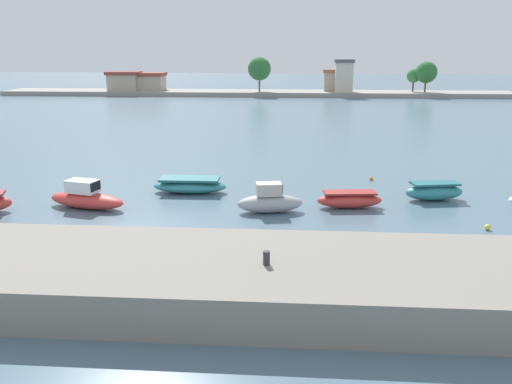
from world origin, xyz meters
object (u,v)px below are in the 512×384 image
(moored_boat_2, at_px, (190,185))
(moored_boat_4, at_px, (350,200))
(moored_boat_1, at_px, (86,198))
(moored_boat_5, at_px, (434,192))
(mooring_bollard, at_px, (267,258))
(mooring_buoy_0, at_px, (488,227))
(moored_boat_3, at_px, (270,201))
(mooring_buoy_1, at_px, (371,179))

(moored_boat_2, xyz_separation_m, moored_boat_4, (10.69, -2.84, 0.00))
(moored_boat_1, distance_m, moored_boat_5, 22.45)
(mooring_bollard, xyz_separation_m, moored_boat_5, (10.25, 15.43, -1.35))
(moored_boat_4, height_order, moored_boat_5, moored_boat_5)
(moored_boat_1, relative_size, mooring_buoy_0, 16.55)
(moored_boat_1, height_order, moored_boat_4, moored_boat_1)
(moored_boat_3, bearing_deg, moored_boat_1, 170.19)
(mooring_buoy_0, bearing_deg, moored_boat_3, 168.65)
(moored_boat_3, distance_m, mooring_buoy_1, 11.34)
(moored_boat_2, xyz_separation_m, mooring_buoy_1, (13.08, 4.47, -0.37))
(moored_boat_4, distance_m, mooring_buoy_0, 8.10)
(moored_boat_4, relative_size, mooring_buoy_0, 12.82)
(moored_boat_1, distance_m, moored_boat_2, 7.07)
(mooring_bollard, distance_m, moored_boat_5, 18.58)
(moored_boat_3, height_order, moored_boat_4, moored_boat_3)
(mooring_buoy_0, bearing_deg, moored_boat_4, 152.38)
(moored_boat_2, distance_m, moored_boat_3, 7.10)
(mooring_bollard, xyz_separation_m, mooring_buoy_1, (6.91, 20.61, -1.80))
(moored_boat_1, xyz_separation_m, moored_boat_5, (22.19, 3.39, -0.07))
(moored_boat_1, relative_size, moored_boat_5, 1.33)
(moored_boat_1, xyz_separation_m, moored_boat_4, (16.46, 1.25, -0.14))
(moored_boat_2, bearing_deg, moored_boat_5, -3.18)
(moored_boat_2, bearing_deg, moored_boat_1, -145.35)
(moored_boat_3, relative_size, moored_boat_5, 1.03)
(moored_boat_4, xyz_separation_m, mooring_buoy_0, (7.17, -3.75, -0.34))
(mooring_bollard, relative_size, moored_boat_1, 0.10)
(mooring_buoy_0, xyz_separation_m, mooring_buoy_1, (-4.78, 11.07, -0.03))
(mooring_bollard, bearing_deg, mooring_buoy_0, 39.21)
(moored_boat_3, height_order, mooring_buoy_1, moored_boat_3)
(moored_boat_5, bearing_deg, moored_boat_1, 178.62)
(mooring_bollard, xyz_separation_m, mooring_buoy_0, (11.70, 9.54, -1.77))
(mooring_bollard, height_order, moored_boat_3, mooring_bollard)
(moored_boat_3, relative_size, mooring_buoy_1, 15.24)
(moored_boat_3, xyz_separation_m, mooring_buoy_0, (12.12, -2.43, -0.52))
(mooring_buoy_1, bearing_deg, moored_boat_5, -57.15)
(moored_boat_2, height_order, mooring_buoy_1, moored_boat_2)
(moored_boat_4, height_order, mooring_buoy_0, moored_boat_4)
(moored_boat_5, bearing_deg, moored_boat_4, -169.62)
(moored_boat_3, bearing_deg, mooring_bollard, -97.43)
(mooring_bollard, relative_size, mooring_buoy_0, 1.67)
(moored_boat_1, distance_m, mooring_buoy_1, 20.71)
(mooring_bollard, xyz_separation_m, moored_boat_4, (4.52, 13.30, -1.43))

